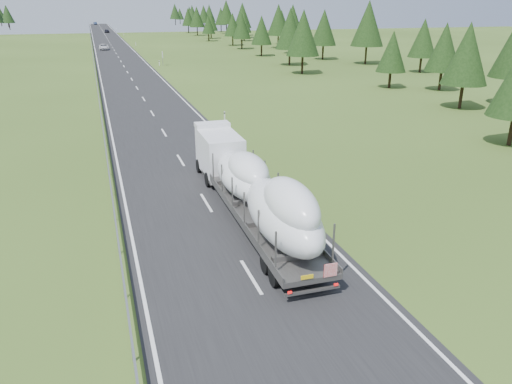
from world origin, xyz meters
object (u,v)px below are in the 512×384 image
object	(u,v)px
highway_sign	(162,56)
distant_car_dark	(107,31)
distant_van	(104,47)
distant_car_blue	(95,23)
boat_truck	(253,185)

from	to	relation	value
highway_sign	distant_car_dark	size ratio (longest dim) A/B	0.64
distant_van	distant_car_blue	xyz separation A→B (m)	(0.63, 169.36, -0.01)
highway_sign	distant_car_dark	xyz separation A→B (m)	(-5.87, 120.99, -1.11)
distant_car_dark	distant_car_blue	bearing A→B (deg)	89.47
distant_van	distant_car_dark	size ratio (longest dim) A/B	1.25
distant_van	highway_sign	bearing A→B (deg)	-76.08
highway_sign	boat_truck	distance (m)	74.57
boat_truck	distant_car_blue	size ratio (longest dim) A/B	4.26
distant_car_dark	distant_van	bearing A→B (deg)	-95.15
distant_van	distant_car_dark	world-z (taller)	distant_van
distant_car_dark	distant_car_blue	xyz separation A→B (m)	(-3.09, 87.46, 0.01)
boat_truck	distant_car_blue	xyz separation A→B (m)	(-3.62, 282.83, -1.41)
highway_sign	distant_car_blue	bearing A→B (deg)	92.46
highway_sign	boat_truck	xyz separation A→B (m)	(-5.34, -74.38, 0.31)
highway_sign	distant_van	distance (m)	40.26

